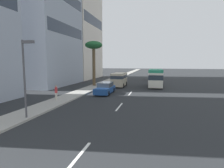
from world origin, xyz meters
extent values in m
plane|color=#26282B|center=(31.50, 0.00, 0.00)|extent=(198.00, 198.00, 0.00)
cube|color=#9E9B93|center=(31.50, 6.83, 0.07)|extent=(162.00, 2.55, 0.15)
cube|color=silver|center=(4.01, 0.00, 0.01)|extent=(3.20, 0.16, 0.01)
cube|color=silver|center=(13.78, 0.00, 0.01)|extent=(3.20, 0.16, 0.01)
cube|color=silver|center=(21.65, 0.00, 0.01)|extent=(3.20, 0.16, 0.01)
cube|color=#1E478C|center=(20.65, 3.28, 0.55)|extent=(4.80, 1.81, 0.75)
cube|color=#38424C|center=(20.89, 3.28, 1.23)|extent=(2.64, 1.67, 0.61)
cylinder|color=black|center=(19.16, 2.45, 0.32)|extent=(0.64, 0.22, 0.64)
cylinder|color=black|center=(19.16, 4.12, 0.32)|extent=(0.64, 0.22, 0.64)
cylinder|color=black|center=(22.14, 2.45, 0.32)|extent=(0.64, 0.22, 0.64)
cylinder|color=black|center=(22.14, 4.12, 0.32)|extent=(0.64, 0.22, 0.64)
cube|color=silver|center=(29.26, -3.35, 1.40)|extent=(6.47, 2.26, 2.34)
cube|color=#268C66|center=(29.26, -3.35, 2.80)|extent=(6.47, 2.26, 0.45)
cube|color=#28333D|center=(29.26, -3.35, 1.85)|extent=(6.48, 2.27, 0.78)
cylinder|color=black|center=(31.14, -2.28, 0.42)|extent=(0.84, 0.26, 0.84)
cylinder|color=black|center=(31.14, -4.42, 0.42)|extent=(0.84, 0.26, 0.84)
cylinder|color=black|center=(27.39, -2.28, 0.42)|extent=(0.84, 0.26, 0.84)
cylinder|color=black|center=(27.39, -4.42, 0.42)|extent=(0.84, 0.26, 0.84)
cube|color=beige|center=(28.55, 2.86, 1.29)|extent=(5.00, 2.05, 2.17)
cube|color=#2D3842|center=(28.55, 2.86, 1.76)|extent=(5.01, 2.06, 0.52)
cylinder|color=black|center=(27.05, 1.88, 0.36)|extent=(0.72, 0.24, 0.72)
cylinder|color=black|center=(27.05, 3.83, 0.36)|extent=(0.72, 0.24, 0.72)
cylinder|color=black|center=(30.05, 1.88, 0.36)|extent=(0.72, 0.24, 0.72)
cylinder|color=black|center=(30.05, 3.83, 0.36)|extent=(0.72, 0.24, 0.72)
cube|color=white|center=(41.86, -3.17, 1.21)|extent=(4.63, 1.91, 2.03)
cube|color=#2D3842|center=(41.86, -3.17, 1.66)|extent=(4.64, 1.91, 0.49)
cylinder|color=black|center=(43.25, -2.27, 0.36)|extent=(0.72, 0.24, 0.72)
cylinder|color=black|center=(43.25, -4.08, 0.36)|extent=(0.72, 0.24, 0.72)
cylinder|color=black|center=(40.47, -2.27, 0.36)|extent=(0.72, 0.24, 0.72)
cylinder|color=black|center=(40.47, -4.08, 0.36)|extent=(0.72, 0.24, 0.72)
cylinder|color=beige|center=(14.70, 7.18, 0.53)|extent=(0.14, 0.14, 0.76)
cylinder|color=beige|center=(14.86, 7.18, 0.53)|extent=(0.14, 0.14, 0.76)
cube|color=red|center=(14.78, 7.18, 1.22)|extent=(0.37, 0.31, 0.61)
sphere|color=tan|center=(14.78, 7.18, 1.62)|extent=(0.21, 0.21, 0.21)
cylinder|color=brown|center=(27.92, 7.29, 3.47)|extent=(0.53, 0.53, 6.63)
ellipsoid|color=#236033|center=(27.92, 7.29, 7.23)|extent=(3.00, 3.00, 1.35)
cylinder|color=#4C4C51|center=(8.38, 5.95, 2.97)|extent=(0.14, 0.14, 5.63)
cube|color=#4C4C51|center=(8.38, 5.50, 5.63)|extent=(0.24, 0.90, 0.20)
cube|color=#2D3847|center=(28.26, 12.34, 9.99)|extent=(12.96, 0.08, 1.98)
cube|color=#2D3847|center=(43.21, 12.34, 14.69)|extent=(13.92, 0.08, 2.45)
camera|label=1|loc=(-3.12, -3.25, 4.18)|focal=29.63mm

